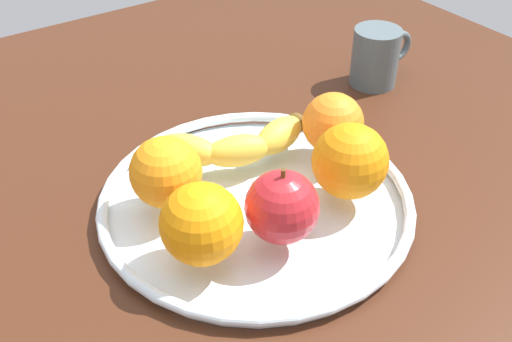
{
  "coord_description": "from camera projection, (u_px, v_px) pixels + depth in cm",
  "views": [
    {
      "loc": [
        -27.39,
        -39.54,
        41.68
      ],
      "look_at": [
        0.0,
        0.0,
        4.8
      ],
      "focal_mm": 41.58,
      "sensor_mm": 36.0,
      "label": 1
    }
  ],
  "objects": [
    {
      "name": "ground_plane",
      "position": [
        256.0,
        220.0,
        0.65
      ],
      "size": [
        117.03,
        117.03,
        4.0
      ],
      "primitive_type": "cube",
      "color": "#422113"
    },
    {
      "name": "fruit_bowl",
      "position": [
        256.0,
        200.0,
        0.63
      ],
      "size": [
        33.38,
        33.38,
        1.8
      ],
      "color": "silver",
      "rests_on": "ground_plane"
    },
    {
      "name": "banana",
      "position": [
        238.0,
        144.0,
        0.67
      ],
      "size": [
        18.29,
        10.22,
        3.57
      ],
      "rotation": [
        0.0,
        0.0,
        -0.33
      ],
      "color": "gold",
      "rests_on": "fruit_bowl"
    },
    {
      "name": "apple",
      "position": [
        282.0,
        207.0,
        0.55
      ],
      "size": [
        7.13,
        7.13,
        7.93
      ],
      "color": "#B41F26",
      "rests_on": "fruit_bowl"
    },
    {
      "name": "orange_front_left",
      "position": [
        166.0,
        172.0,
        0.59
      ],
      "size": [
        7.39,
        7.39,
        7.39
      ],
      "primitive_type": "sphere",
      "color": "orange",
      "rests_on": "fruit_bowl"
    },
    {
      "name": "orange_back_left",
      "position": [
        350.0,
        161.0,
        0.6
      ],
      "size": [
        7.92,
        7.92,
        7.92
      ],
      "primitive_type": "sphere",
      "color": "orange",
      "rests_on": "fruit_bowl"
    },
    {
      "name": "orange_center",
      "position": [
        201.0,
        224.0,
        0.53
      ],
      "size": [
        7.68,
        7.68,
        7.68
      ],
      "primitive_type": "sphere",
      "color": "orange",
      "rests_on": "fruit_bowl"
    },
    {
      "name": "orange_back_right",
      "position": [
        333.0,
        123.0,
        0.67
      ],
      "size": [
        7.0,
        7.0,
        7.0
      ],
      "primitive_type": "sphere",
      "color": "orange",
      "rests_on": "fruit_bowl"
    },
    {
      "name": "ambient_mug",
      "position": [
        377.0,
        56.0,
        0.83
      ],
      "size": [
        10.08,
        6.59,
        8.13
      ],
      "color": "#4F5D62",
      "rests_on": "ground_plane"
    }
  ]
}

